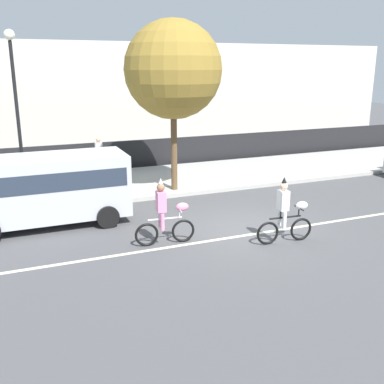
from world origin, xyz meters
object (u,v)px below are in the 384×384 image
Objects in this scene: parade_cyclist_zebra at (286,214)px; pedestrian_onlooker at (99,154)px; parade_cyclist_pink at (165,216)px; street_lamp_post at (15,92)px; parked_van_silver at (47,185)px.

parade_cyclist_zebra is 1.19× the size of pedestrian_onlooker.
parade_cyclist_pink is at bearing 159.84° from parade_cyclist_zebra.
street_lamp_post reaches higher than parade_cyclist_zebra.
parked_van_silver is 6.40m from pedestrian_onlooker.
parade_cyclist_zebra is 0.38× the size of parked_van_silver.
parade_cyclist_zebra is 9.96m from street_lamp_post.
parade_cyclist_pink is at bearing -89.10° from pedestrian_onlooker.
parked_van_silver reaches higher than parade_cyclist_zebra.
parade_cyclist_zebra is at bearing -45.65° from street_lamp_post.
pedestrian_onlooker is (-0.14, 8.72, 0.17)m from parade_cyclist_pink.
pedestrian_onlooker is (2.71, 5.80, -0.27)m from parked_van_silver.
parade_cyclist_zebra is 10.42m from pedestrian_onlooker.
parked_van_silver is 0.85× the size of street_lamp_post.
pedestrian_onlooker is at bearing 64.96° from parked_van_silver.
parade_cyclist_zebra is at bearing -20.16° from parade_cyclist_pink.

